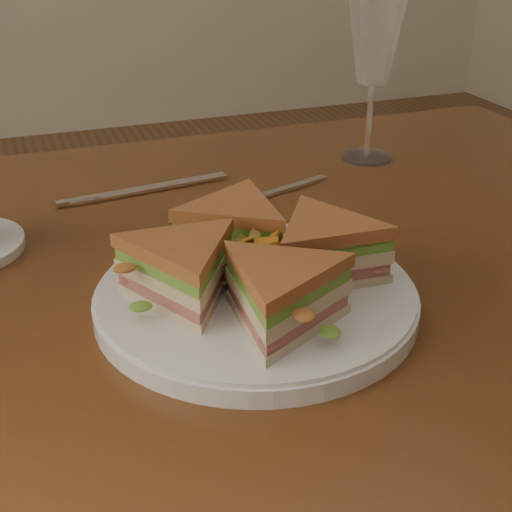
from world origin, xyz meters
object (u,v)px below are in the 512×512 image
at_px(table, 210,346).
at_px(knife, 139,191).
at_px(spoon, 238,202).
at_px(sandwich_wedges, 256,261).
at_px(wine_glass, 375,44).
at_px(plate, 256,299).

relative_size(table, knife, 5.58).
bearing_deg(table, spoon, 59.39).
bearing_deg(table, sandwich_wedges, -80.79).
xyz_separation_m(table, spoon, (0.07, 0.12, 0.10)).
bearing_deg(wine_glass, spoon, -156.38).
distance_m(spoon, knife, 0.13).
bearing_deg(spoon, wine_glass, 5.53).
bearing_deg(table, plate, -80.79).
bearing_deg(table, knife, 97.08).
distance_m(knife, wine_glass, 0.35).
bearing_deg(plate, knife, 97.77).
distance_m(plate, spoon, 0.23).
xyz_separation_m(plate, wine_glass, (0.28, 0.32, 0.14)).
bearing_deg(knife, table, -90.36).
relative_size(plate, knife, 1.30).
height_order(spoon, wine_glass, wine_glass).
height_order(sandwich_wedges, wine_glass, wine_glass).
bearing_deg(plate, spoon, 75.28).
height_order(plate, knife, plate).
xyz_separation_m(knife, wine_glass, (0.32, 0.02, 0.15)).
height_order(table, plate, plate).
height_order(plate, spoon, plate).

